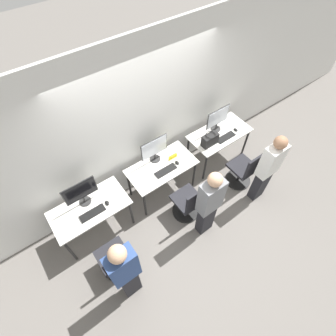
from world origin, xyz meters
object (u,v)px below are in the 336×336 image
Objects in this scene: office_chair_center at (189,203)px; handbag at (210,140)px; office_chair_left at (116,261)px; keyboard_left at (93,213)px; office_chair_right at (244,171)px; person_left at (125,271)px; mouse_left at (107,203)px; monitor_left at (81,192)px; keyboard_center at (166,171)px; person_center at (209,203)px; mouse_right at (236,130)px; mouse_center at (177,163)px; person_right at (268,168)px; keyboard_right at (226,137)px; monitor_center at (154,149)px; monitor_right at (218,118)px.

office_chair_center is 1.17m from handbag.
office_chair_left and office_chair_center have the same top height.
office_chair_right is at bearing -13.31° from keyboard_left.
person_left is at bearing -171.20° from office_chair_right.
monitor_left is at bearing 138.32° from mouse_left.
keyboard_center is at bearing 154.66° from office_chair_right.
person_center is 17.26× the size of mouse_right.
mouse_right is (1.53, 0.55, 0.38)m from office_chair_center.
office_chair_right is at bearing -31.02° from mouse_center.
person_right is (-0.28, -0.98, 0.09)m from mouse_right.
person_left is 1.04× the size of person_right.
person_left is 4.12× the size of keyboard_right.
person_left reaches higher than mouse_center.
person_right is at bearing 1.01° from person_left.
monitor_center reaches higher than mouse_right.
mouse_left is 0.23× the size of keyboard_center.
mouse_center is 1.36m from mouse_right.
person_center is (1.45, -1.17, -0.15)m from monitor_left.
person_left is (-0.04, -1.29, -0.12)m from monitor_left.
person_left reaches higher than office_chair_center.
keyboard_right is 4.31× the size of mouse_right.
person_center reaches higher than keyboard_center.
person_center reaches higher than office_chair_center.
keyboard_center is 0.93m from person_center.
person_center is at bearing -82.29° from office_chair_center.
monitor_right is at bearing 10.40° from keyboard_center.
person_right reaches higher than office_chair_right.
office_chair_left is 2.77m from person_right.
keyboard_right is (1.33, -0.35, -0.25)m from monitor_center.
person_center reaches higher than monitor_right.
office_chair_center and office_chair_right have the same top height.
person_center is 4.01× the size of keyboard_right.
keyboard_center is (1.33, -0.00, 0.00)m from keyboard_left.
monitor_center is 1.25m from person_center.
person_right is at bearing -3.19° from person_center.
monitor_center is 1.33m from monitor_right.
monitor_left is at bearing 174.42° from handbag.
office_chair_left is 3.08m from mouse_right.
monitor_right reaches higher than mouse_left.
office_chair_left is 1.81m from mouse_center.
mouse_right reaches higher than keyboard_right.
mouse_left is at bearing -179.95° from handbag.
mouse_left is 2.50m from office_chair_right.
monitor_left is at bearing 175.00° from mouse_right.
person_left is 4.12× the size of keyboard_center.
mouse_left is 2.68m from mouse_right.
office_chair_left is 1.58m from keyboard_center.
monitor_center is 1.87m from person_right.
person_right is at bearing -87.03° from office_chair_right.
mouse_left is at bearing 179.36° from mouse_right.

